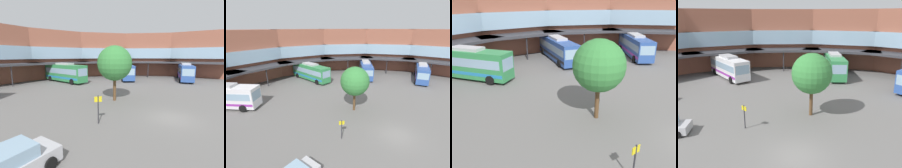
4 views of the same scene
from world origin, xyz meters
The scene contains 5 objects.
bus_0 centered at (4.06, 24.74, 1.99)m, with size 3.55×11.19×3.94m.
bus_1 centered at (23.82, 7.80, 1.92)m, with size 11.37×7.16×3.80m.
bus_4 centered at (16.62, 18.77, 1.88)m, with size 10.51×10.52×3.72m.
plaza_tree centered at (0.78, 7.61, 4.51)m, with size 4.16×4.16×6.61m.
stop_sign_post centered at (-5.20, 3.78, 1.43)m, with size 0.54×0.34×2.31m.
Camera 3 is at (-15.73, 3.21, 9.45)m, focal length 36.46 mm.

